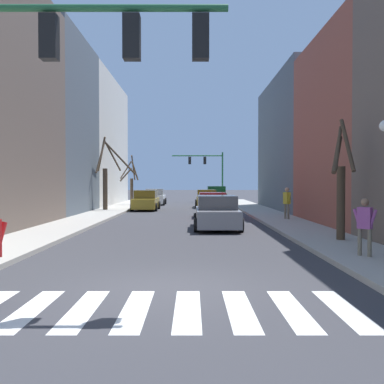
% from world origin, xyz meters
% --- Properties ---
extents(ground_plane, '(240.00, 240.00, 0.00)m').
position_xyz_m(ground_plane, '(0.00, 0.00, 0.00)').
color(ground_plane, '#38383D').
extents(building_row_left, '(6.00, 47.84, 12.01)m').
position_xyz_m(building_row_left, '(-9.77, 18.61, 5.75)').
color(building_row_left, tan).
rests_on(building_row_left, ground_plane).
extents(building_row_right, '(6.00, 39.24, 10.62)m').
position_xyz_m(building_row_right, '(9.77, 13.43, 5.10)').
color(building_row_right, '#66564C').
rests_on(building_row_right, ground_plane).
extents(crosswalk_stripes, '(6.75, 2.60, 0.01)m').
position_xyz_m(crosswalk_stripes, '(0.00, -1.48, 0.00)').
color(crosswalk_stripes, white).
rests_on(crosswalk_stripes, ground_plane).
extents(traffic_signal_near, '(5.29, 0.28, 5.88)m').
position_xyz_m(traffic_signal_near, '(-2.05, -0.61, 4.31)').
color(traffic_signal_near, '#236038').
rests_on(traffic_signal_near, ground_plane).
extents(traffic_signal_far, '(5.82, 0.28, 5.62)m').
position_xyz_m(traffic_signal_far, '(2.30, 41.89, 4.05)').
color(traffic_signal_far, '#236038').
rests_on(traffic_signal_far, ground_plane).
extents(car_driving_away_lane, '(2.03, 4.79, 1.58)m').
position_xyz_m(car_driving_away_lane, '(-3.11, 26.21, 0.74)').
color(car_driving_away_lane, '#A38423').
rests_on(car_driving_away_lane, ground_plane).
extents(car_parked_right_far, '(2.21, 4.26, 1.80)m').
position_xyz_m(car_parked_right_far, '(3.02, 37.03, 0.83)').
color(car_parked_right_far, '#236B38').
rests_on(car_parked_right_far, ground_plane).
extents(car_parked_right_near, '(2.18, 4.81, 1.57)m').
position_xyz_m(car_parked_right_near, '(1.70, 12.03, 0.74)').
color(car_parked_right_near, gray).
rests_on(car_parked_right_near, ground_plane).
extents(car_driving_toward_lane, '(2.07, 4.18, 1.56)m').
position_xyz_m(car_driving_toward_lane, '(-3.09, 34.68, 0.73)').
color(car_driving_toward_lane, white).
rests_on(car_driving_toward_lane, ground_plane).
extents(car_parked_left_mid, '(1.99, 4.85, 1.55)m').
position_xyz_m(car_parked_left_mid, '(1.79, 18.97, 0.73)').
color(car_parked_left_mid, red).
rests_on(car_parked_left_mid, ground_plane).
extents(car_parked_left_far, '(1.98, 4.76, 1.55)m').
position_xyz_m(car_parked_left_far, '(1.80, 30.02, 0.73)').
color(car_parked_left_far, '#A38423').
rests_on(car_parked_left_far, ground_plane).
extents(pedestrian_crossing_street, '(0.36, 0.74, 1.76)m').
position_xyz_m(pedestrian_crossing_street, '(5.82, 15.86, 1.19)').
color(pedestrian_crossing_street, '#7A705B').
rests_on(pedestrian_crossing_street, sidewalk_right).
extents(pedestrian_on_right_sidewalk, '(0.56, 0.53, 1.60)m').
position_xyz_m(pedestrian_on_right_sidewalk, '(5.30, 3.23, 1.10)').
color(pedestrian_on_right_sidewalk, '#7A705B').
rests_on(pedestrian_on_right_sidewalk, sidewalk_right).
extents(street_tree_left_far, '(0.81, 1.39, 4.29)m').
position_xyz_m(street_tree_left_far, '(5.78, 6.66, 2.07)').
color(street_tree_left_far, '#473828').
rests_on(street_tree_left_far, sidewalk_right).
extents(street_tree_right_mid, '(3.06, 3.03, 5.46)m').
position_xyz_m(street_tree_right_mid, '(-5.86, 24.40, 2.59)').
color(street_tree_right_mid, '#473828').
rests_on(street_tree_right_mid, sidewalk_left).
extents(street_tree_left_mid, '(1.60, 2.68, 4.57)m').
position_xyz_m(street_tree_left_mid, '(-5.09, 32.41, 2.18)').
color(street_tree_left_mid, '#473828').
rests_on(street_tree_left_mid, sidewalk_left).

